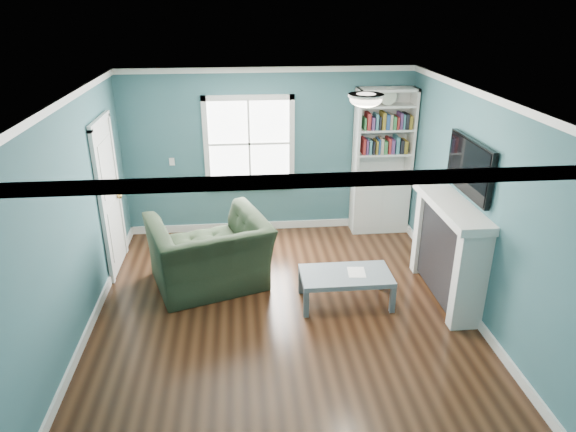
{
  "coord_description": "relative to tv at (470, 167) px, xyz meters",
  "views": [
    {
      "loc": [
        -0.44,
        -5.26,
        3.54
      ],
      "look_at": [
        0.1,
        0.4,
        1.11
      ],
      "focal_mm": 32.0,
      "sensor_mm": 36.0,
      "label": 1
    }
  ],
  "objects": [
    {
      "name": "floor",
      "position": [
        -2.2,
        -0.2,
        -1.72
      ],
      "size": [
        5.0,
        5.0,
        0.0
      ],
      "primitive_type": "plane",
      "color": "black",
      "rests_on": "ground"
    },
    {
      "name": "tv",
      "position": [
        0.0,
        0.0,
        0.0
      ],
      "size": [
        0.06,
        1.1,
        0.65
      ],
      "primitive_type": "cube",
      "color": "black",
      "rests_on": "fireplace"
    },
    {
      "name": "ceiling_fixture",
      "position": [
        -1.3,
        -0.1,
        0.82
      ],
      "size": [
        0.38,
        0.38,
        0.15
      ],
      "color": "white",
      "rests_on": "room_walls"
    },
    {
      "name": "fireplace",
      "position": [
        -0.12,
        0.0,
        -1.09
      ],
      "size": [
        0.44,
        1.58,
        1.3
      ],
      "color": "black",
      "rests_on": "ground"
    },
    {
      "name": "room_walls",
      "position": [
        -2.2,
        -0.2,
        -0.14
      ],
      "size": [
        5.0,
        5.0,
        5.0
      ],
      "color": "#326169",
      "rests_on": "ground"
    },
    {
      "name": "door",
      "position": [
        -4.42,
        1.2,
        -0.65
      ],
      "size": [
        0.12,
        0.98,
        2.17
      ],
      "color": "silver",
      "rests_on": "ground"
    },
    {
      "name": "light_switch",
      "position": [
        -3.7,
        2.28,
        -0.52
      ],
      "size": [
        0.08,
        0.01,
        0.12
      ],
      "primitive_type": "cube",
      "color": "white",
      "rests_on": "room_walls"
    },
    {
      "name": "coffee_table",
      "position": [
        -1.4,
        -0.03,
        -1.37
      ],
      "size": [
        1.11,
        0.61,
        0.41
      ],
      "rotation": [
        0.0,
        0.0,
        -0.0
      ],
      "color": "#505A61",
      "rests_on": "ground"
    },
    {
      "name": "trim",
      "position": [
        -2.2,
        -0.2,
        -0.49
      ],
      "size": [
        4.5,
        5.0,
        2.6
      ],
      "color": "white",
      "rests_on": "ground"
    },
    {
      "name": "window",
      "position": [
        -2.5,
        2.29,
        -0.27
      ],
      "size": [
        1.4,
        0.06,
        1.5
      ],
      "color": "white",
      "rests_on": "room_walls"
    },
    {
      "name": "paper_sheet",
      "position": [
        -1.27,
        -0.01,
        -1.32
      ],
      "size": [
        0.24,
        0.29,
        0.0
      ],
      "primitive_type": "cube",
      "rotation": [
        0.0,
        0.0,
        -0.1
      ],
      "color": "white",
      "rests_on": "coffee_table"
    },
    {
      "name": "recliner",
      "position": [
        -3.09,
        0.56,
        -1.1
      ],
      "size": [
        1.66,
        1.34,
        1.25
      ],
      "primitive_type": "imported",
      "rotation": [
        0.0,
        0.0,
        -2.82
      ],
      "color": "#1F2E1C",
      "rests_on": "ground"
    },
    {
      "name": "bookshelf",
      "position": [
        -0.43,
        2.1,
        -0.8
      ],
      "size": [
        0.9,
        0.35,
        2.31
      ],
      "color": "silver",
      "rests_on": "ground"
    }
  ]
}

